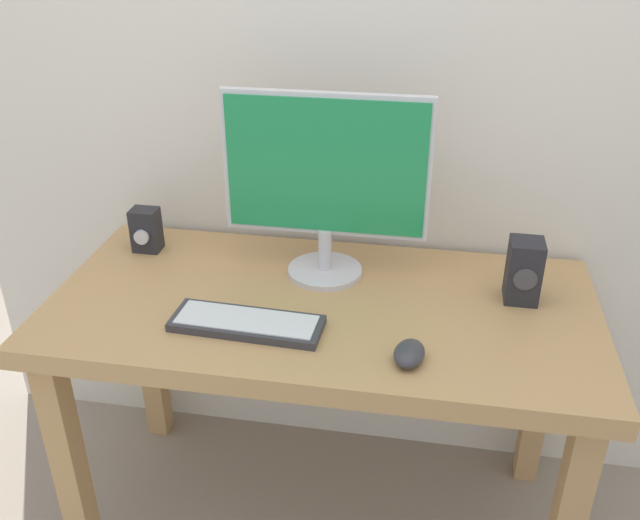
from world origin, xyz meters
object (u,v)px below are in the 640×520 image
keyboard_primary (247,323)px  desk (322,334)px  monitor (326,179)px  speaker_right (524,271)px  mouse (409,353)px  audio_controller (146,230)px

keyboard_primary → desk: bearing=43.6°
monitor → speaker_right: 0.56m
mouse → speaker_right: size_ratio=0.62×
audio_controller → monitor: bearing=-4.7°
audio_controller → speaker_right: bearing=-5.4°
monitor → keyboard_primary: (-0.14, -0.31, -0.27)m
keyboard_primary → mouse: size_ratio=3.59×
mouse → audio_controller: (-0.80, 0.42, 0.04)m
monitor → keyboard_primary: bearing=-115.0°
speaker_right → audio_controller: 1.07m
mouse → audio_controller: size_ratio=0.81×
desk → speaker_right: (0.51, 0.10, 0.19)m
audio_controller → mouse: bearing=-27.8°
monitor → keyboard_primary: size_ratio=1.45×
mouse → monitor: bearing=132.9°
monitor → audio_controller: (-0.54, 0.04, -0.21)m
desk → audio_controller: size_ratio=10.95×
desk → keyboard_primary: size_ratio=3.77×
keyboard_primary → speaker_right: 0.71m
keyboard_primary → mouse: (0.40, -0.07, 0.01)m
desk → speaker_right: 0.55m
keyboard_primary → speaker_right: speaker_right is taller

